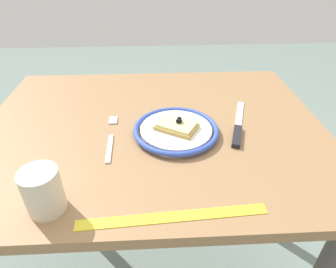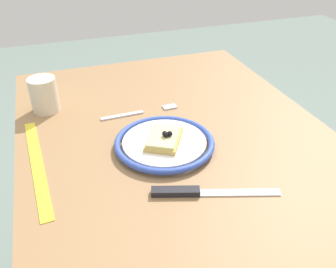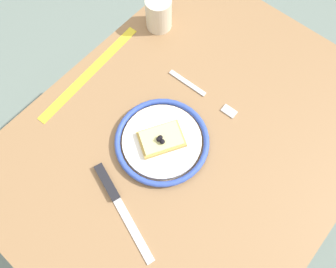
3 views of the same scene
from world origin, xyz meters
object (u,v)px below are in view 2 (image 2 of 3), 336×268
Objects in this scene: fork at (140,112)px; measuring_tape at (37,164)px; cup at (44,95)px; knife at (193,192)px; pizza_slice_near at (164,138)px; dining_table at (174,169)px; plate at (164,143)px.

measuring_tape is (0.14, -0.26, -0.00)m from fork.
knife is at bearing 29.53° from cup.
pizza_slice_near is at bearing -179.02° from knife.
dining_table is 0.26m from knife.
plate is 0.17m from fork.
cup is (-0.42, -0.24, 0.04)m from knife.
fork is at bearing -153.59° from dining_table.
fork is at bearing 114.85° from measuring_tape.
knife is 0.33m from fork.
plate is 2.47× the size of cup.
pizza_slice_near reaches higher than dining_table.
knife is (0.22, -0.04, 0.12)m from dining_table.
measuring_tape is at bearing -124.68° from knife.
dining_table is 0.34m from measuring_tape.
cup is at bearing -137.57° from plate.
cup is (-0.20, -0.28, 0.16)m from dining_table.
pizza_slice_near is 1.36× the size of cup.
pizza_slice_near is 0.35m from cup.
knife is 0.33m from measuring_tape.
pizza_slice_near is 0.27m from measuring_tape.
knife reaches higher than dining_table.
fork is at bearing -176.90° from pizza_slice_near.
measuring_tape is (-0.19, -0.27, -0.00)m from knife.
dining_table is 7.60× the size of pizza_slice_near.
knife reaches higher than measuring_tape.
cup reaches higher than plate.
measuring_tape is at bearing -95.72° from pizza_slice_near.
pizza_slice_near is 0.17m from fork.
measuring_tape is (-0.03, -0.27, -0.01)m from plate.
dining_table is at bearing 92.49° from measuring_tape.
plate is 0.01m from pizza_slice_near.
knife reaches higher than fork.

